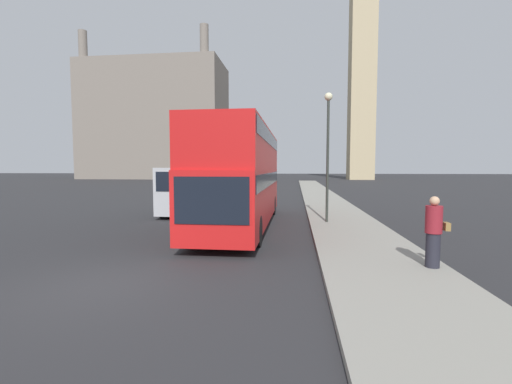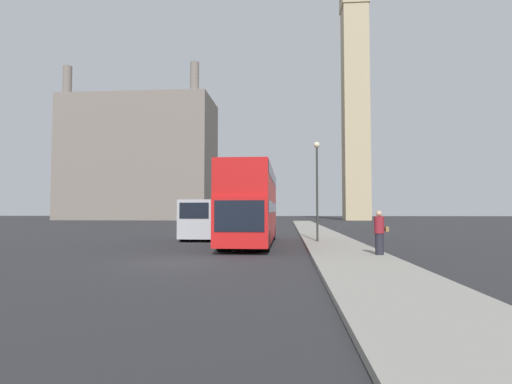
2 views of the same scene
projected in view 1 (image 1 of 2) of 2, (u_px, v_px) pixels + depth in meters
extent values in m
plane|color=#28282B|center=(100.00, 284.00, 7.67)|extent=(300.00, 300.00, 0.00)
cube|color=gray|center=(407.00, 294.00, 6.91)|extent=(3.18, 120.00, 0.15)
cube|color=tan|center=(362.00, 74.00, 75.56)|extent=(5.34, 5.34, 46.49)
cube|color=slate|center=(156.00, 122.00, 84.14)|extent=(33.41, 15.80, 27.71)
cylinder|color=slate|center=(83.00, 44.00, 77.92)|extent=(1.90, 1.90, 6.10)
cylinder|color=slate|center=(204.00, 39.00, 74.67)|extent=(1.90, 1.90, 6.10)
cube|color=red|center=(242.00, 195.00, 15.30)|extent=(2.47, 11.35, 2.26)
cube|color=red|center=(242.00, 150.00, 15.16)|extent=(2.47, 11.12, 1.71)
cube|color=black|center=(242.00, 179.00, 15.25)|extent=(2.51, 10.89, 0.55)
cube|color=black|center=(242.00, 139.00, 15.12)|extent=(2.51, 10.66, 0.55)
cube|color=black|center=(211.00, 201.00, 9.64)|extent=(2.18, 0.03, 1.36)
cylinder|color=black|center=(198.00, 230.00, 11.53)|extent=(0.69, 1.04, 1.04)
cylinder|color=black|center=(251.00, 231.00, 11.32)|extent=(0.69, 1.04, 1.04)
cylinder|color=black|center=(238.00, 205.00, 19.40)|extent=(0.69, 1.04, 1.04)
cylinder|color=black|center=(269.00, 205.00, 19.19)|extent=(0.69, 1.04, 1.04)
cube|color=#B2B7BC|center=(191.00, 189.00, 19.58)|extent=(2.13, 5.58, 2.43)
cube|color=black|center=(174.00, 182.00, 16.77)|extent=(1.81, 0.02, 0.97)
cube|color=black|center=(180.00, 181.00, 17.75)|extent=(2.16, 1.00, 0.78)
cylinder|color=black|center=(165.00, 211.00, 17.87)|extent=(0.53, 0.69, 0.69)
cylinder|color=black|center=(195.00, 212.00, 17.69)|extent=(0.53, 0.69, 0.69)
cylinder|color=black|center=(188.00, 204.00, 21.63)|extent=(0.53, 0.69, 0.69)
cylinder|color=black|center=(213.00, 204.00, 21.44)|extent=(0.53, 0.69, 0.69)
cylinder|color=#23232D|center=(433.00, 250.00, 8.46)|extent=(0.33, 0.33, 0.86)
cylinder|color=maroon|center=(434.00, 219.00, 8.41)|extent=(0.39, 0.39, 0.68)
sphere|color=tan|center=(435.00, 201.00, 8.38)|extent=(0.23, 0.23, 0.23)
cube|color=olive|center=(446.00, 226.00, 8.39)|extent=(0.12, 0.24, 0.20)
cylinder|color=#2D332D|center=(328.00, 162.00, 15.45)|extent=(0.12, 0.12, 5.46)
sphere|color=beige|center=(329.00, 97.00, 15.25)|extent=(0.36, 0.36, 0.36)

